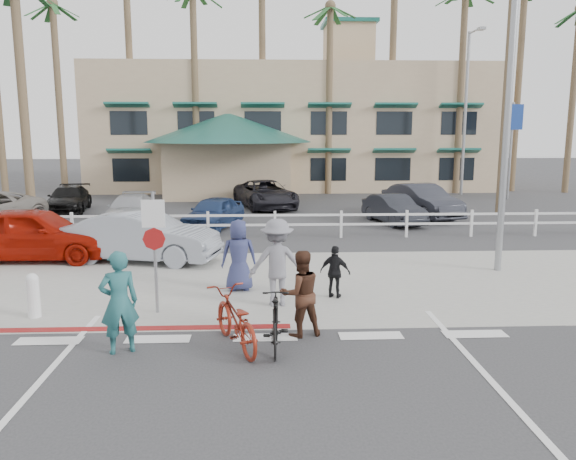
{
  "coord_description": "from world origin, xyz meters",
  "views": [
    {
      "loc": [
        -0.02,
        -9.43,
        3.84
      ],
      "look_at": [
        0.57,
        3.77,
        1.5
      ],
      "focal_mm": 35.0,
      "sensor_mm": 36.0,
      "label": 1
    }
  ],
  "objects_px": {
    "sign_post": "(155,246)",
    "bike_black": "(276,322)",
    "car_white_sedan": "(143,237)",
    "car_red_compact": "(34,234)",
    "bike_red": "(235,320)"
  },
  "relations": [
    {
      "from": "sign_post",
      "to": "bike_black",
      "type": "height_order",
      "value": "sign_post"
    },
    {
      "from": "bike_red",
      "to": "sign_post",
      "type": "bearing_deg",
      "value": -71.17
    },
    {
      "from": "sign_post",
      "to": "bike_black",
      "type": "bearing_deg",
      "value": -40.74
    },
    {
      "from": "sign_post",
      "to": "bike_red",
      "type": "bearing_deg",
      "value": -49.17
    },
    {
      "from": "sign_post",
      "to": "bike_black",
      "type": "distance_m",
      "value": 3.41
    },
    {
      "from": "bike_black",
      "to": "car_white_sedan",
      "type": "bearing_deg",
      "value": -59.75
    },
    {
      "from": "bike_black",
      "to": "bike_red",
      "type": "bearing_deg",
      "value": -5.83
    },
    {
      "from": "bike_black",
      "to": "car_red_compact",
      "type": "relative_size",
      "value": 0.35
    },
    {
      "from": "bike_red",
      "to": "car_white_sedan",
      "type": "bearing_deg",
      "value": -88.11
    },
    {
      "from": "bike_black",
      "to": "car_red_compact",
      "type": "distance_m",
      "value": 10.18
    },
    {
      "from": "sign_post",
      "to": "bike_red",
      "type": "xyz_separation_m",
      "value": [
        1.76,
        -2.04,
        -0.93
      ]
    },
    {
      "from": "bike_red",
      "to": "bike_black",
      "type": "distance_m",
      "value": 0.73
    },
    {
      "from": "bike_black",
      "to": "sign_post",
      "type": "bearing_deg",
      "value": -38.83
    },
    {
      "from": "sign_post",
      "to": "car_red_compact",
      "type": "distance_m",
      "value": 6.95
    },
    {
      "from": "bike_black",
      "to": "car_white_sedan",
      "type": "distance_m",
      "value": 7.96
    }
  ]
}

